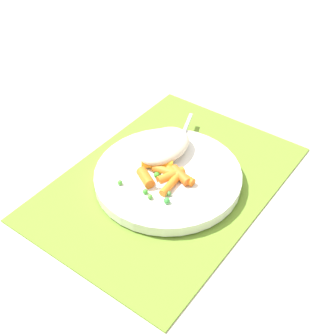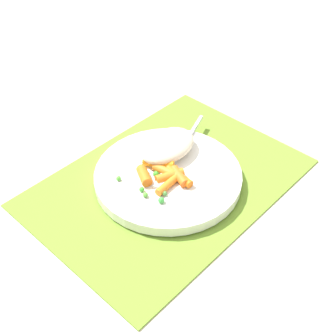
{
  "view_description": "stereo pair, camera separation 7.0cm",
  "coord_description": "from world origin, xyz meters",
  "px_view_note": "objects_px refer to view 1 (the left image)",
  "views": [
    {
      "loc": [
        0.46,
        0.33,
        0.54
      ],
      "look_at": [
        0.0,
        0.0,
        0.03
      ],
      "focal_mm": 49.2,
      "sensor_mm": 36.0,
      "label": 1
    },
    {
      "loc": [
        0.42,
        0.39,
        0.54
      ],
      "look_at": [
        0.0,
        0.0,
        0.03
      ],
      "focal_mm": 49.2,
      "sensor_mm": 36.0,
      "label": 2
    }
  ],
  "objects_px": {
    "rice_mound": "(164,146)",
    "fork": "(174,156)",
    "plate": "(168,176)",
    "carrot_portion": "(166,174)"
  },
  "relations": [
    {
      "from": "carrot_portion",
      "to": "rice_mound",
      "type": "bearing_deg",
      "value": -140.54
    },
    {
      "from": "rice_mound",
      "to": "carrot_portion",
      "type": "relative_size",
      "value": 1.08
    },
    {
      "from": "plate",
      "to": "fork",
      "type": "bearing_deg",
      "value": -159.26
    },
    {
      "from": "rice_mound",
      "to": "fork",
      "type": "relative_size",
      "value": 0.54
    },
    {
      "from": "plate",
      "to": "carrot_portion",
      "type": "xyz_separation_m",
      "value": [
        0.01,
        0.0,
        0.02
      ]
    },
    {
      "from": "carrot_portion",
      "to": "fork",
      "type": "bearing_deg",
      "value": -159.89
    },
    {
      "from": "plate",
      "to": "rice_mound",
      "type": "relative_size",
      "value": 2.27
    },
    {
      "from": "carrot_portion",
      "to": "fork",
      "type": "height_order",
      "value": "carrot_portion"
    },
    {
      "from": "rice_mound",
      "to": "fork",
      "type": "bearing_deg",
      "value": 94.8
    },
    {
      "from": "plate",
      "to": "fork",
      "type": "relative_size",
      "value": 1.21
    }
  ]
}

